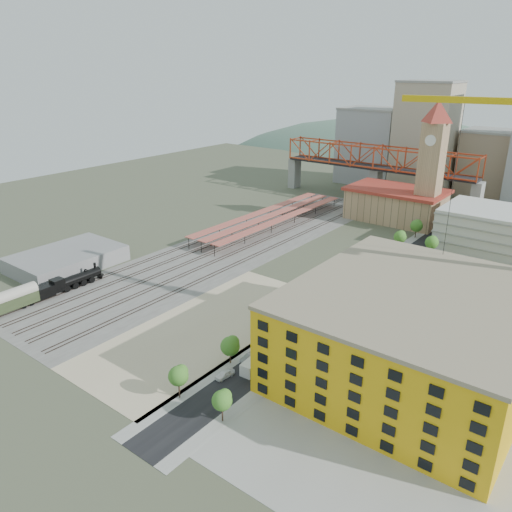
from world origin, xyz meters
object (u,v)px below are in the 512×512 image
Objects in this scene: coach at (0,304)px; site_trailer_b at (289,339)px; clock_tower at (433,154)px; construction_building at (413,333)px; site_trailer_c at (305,328)px; site_trailer_d at (329,310)px; car_0 at (225,374)px; site_trailer_a at (258,361)px; locomotive at (69,283)px.

coach reaches higher than site_trailer_b.
clock_tower is 1.03× the size of construction_building.
site_trailer_d reaches higher than site_trailer_c.
site_trailer_d is (0.00, 11.30, 0.05)m from site_trailer_c.
construction_building is at bearing 23.03° from coach.
construction_building is at bearing -71.22° from clock_tower.
coach is (-92.00, -39.12, -6.17)m from construction_building.
car_0 is (5.00, -124.67, -27.93)m from clock_tower.
site_trailer_b is 0.96× the size of site_trailer_d.
construction_building is 5.25× the size of site_trailer_b.
site_trailer_c is 2.15× the size of car_0.
site_trailer_d reaches higher than site_trailer_b.
car_0 is at bearing -112.49° from site_trailer_d.
site_trailer_d is (8.00, -87.75, -27.32)m from clock_tower.
clock_tower is at bearing 89.38° from site_trailer_a.
clock_tower is 92.25m from site_trailer_d.
site_trailer_a is (-26.00, -17.48, -8.05)m from construction_building.
locomotive is 2.31× the size of site_trailer_d.
site_trailer_a is at bearing -71.06° from site_trailer_c.
coach is 1.93× the size of site_trailer_d.
car_0 is at bearing -103.76° from site_trailer_b.
site_trailer_d is (0.00, 29.72, 0.02)m from site_trailer_a.
site_trailer_b is at bearing 11.92° from locomotive.
site_trailer_b is at bearing -71.06° from site_trailer_c.
locomotive is at bearing -143.75° from site_trailer_c.
clock_tower is 5.18× the size of site_trailer_d.
car_0 is (-29.00, -24.68, -8.64)m from construction_building.
coach is 2.00× the size of site_trailer_c.
site_trailer_b is at bearing 89.99° from car_0.
site_trailer_a is 7.82m from car_0.
clock_tower is 135.56m from locomotive.
site_trailer_a is (66.00, 21.64, -1.88)m from coach.
site_trailer_b is 19.23m from car_0.
clock_tower reaches higher than coach.
construction_building reaches higher than car_0.
clock_tower reaches higher than car_0.
construction_building is at bearing 29.39° from site_trailer_a.
site_trailer_c reaches higher than site_trailer_b.
site_trailer_a is 2.20× the size of car_0.
clock_tower is at bearing 77.37° from site_trailer_d.
car_0 is (63.00, 14.44, -2.47)m from coach.
site_trailer_d is 2.23× the size of car_0.
locomotive is at bearing 90.00° from coach.
site_trailer_b is at bearing -167.66° from construction_building.
site_trailer_c is (-26.00, 0.94, -8.08)m from construction_building.
construction_building is at bearing -43.06° from site_trailer_d.
clock_tower is 11.53× the size of car_0.
locomotive is 66.04m from site_trailer_a.
site_trailer_a is at bearing -107.84° from site_trailer_d.
site_trailer_c reaches higher than car_0.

